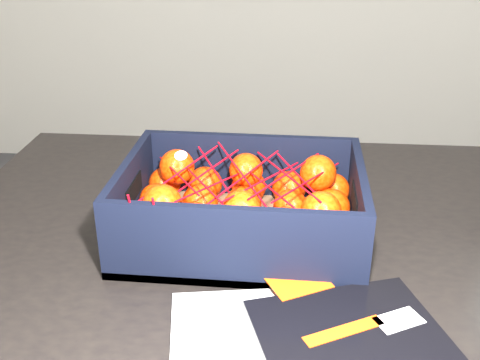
# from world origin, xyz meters

# --- Properties ---
(table) EXTENTS (1.22, 0.82, 0.75)m
(table) POSITION_xyz_m (-0.01, -0.21, 0.65)
(table) COLOR black
(table) RESTS_ON ground
(produce_crate) EXTENTS (0.35, 0.26, 0.12)m
(produce_crate) POSITION_xyz_m (-0.13, -0.22, 0.79)
(produce_crate) COLOR olive
(produce_crate) RESTS_ON table
(clementine_heap) EXTENTS (0.33, 0.24, 0.10)m
(clementine_heap) POSITION_xyz_m (-0.12, -0.22, 0.80)
(clementine_heap) COLOR #FF3205
(clementine_heap) RESTS_ON produce_crate
(mesh_net) EXTENTS (0.29, 0.23, 0.09)m
(mesh_net) POSITION_xyz_m (-0.14, -0.23, 0.85)
(mesh_net) COLOR red
(mesh_net) RESTS_ON clementine_heap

